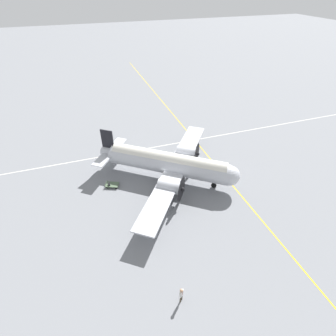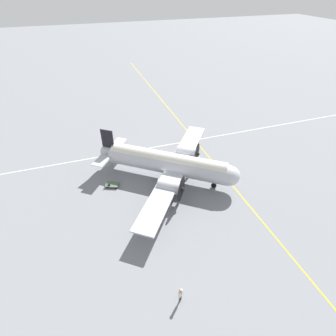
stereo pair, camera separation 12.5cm
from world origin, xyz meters
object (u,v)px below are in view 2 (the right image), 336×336
object	(u,v)px
suitcase_near_door	(109,185)
baggage_cart	(112,184)
crew_foreground	(180,294)
airliner_main	(171,163)

from	to	relation	value
suitcase_near_door	baggage_cart	bearing A→B (deg)	-91.09
baggage_cart	crew_foreground	bearing A→B (deg)	-56.85
airliner_main	crew_foreground	size ratio (longest dim) A/B	11.53
suitcase_near_door	baggage_cart	world-z (taller)	suitcase_near_door
crew_foreground	baggage_cart	size ratio (longest dim) A/B	0.89
airliner_main	suitcase_near_door	bearing A→B (deg)	-150.11
airliner_main	suitcase_near_door	size ratio (longest dim) A/B	32.52
crew_foreground	baggage_cart	world-z (taller)	crew_foreground
crew_foreground	suitcase_near_door	size ratio (longest dim) A/B	2.82
airliner_main	suitcase_near_door	distance (m)	8.66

